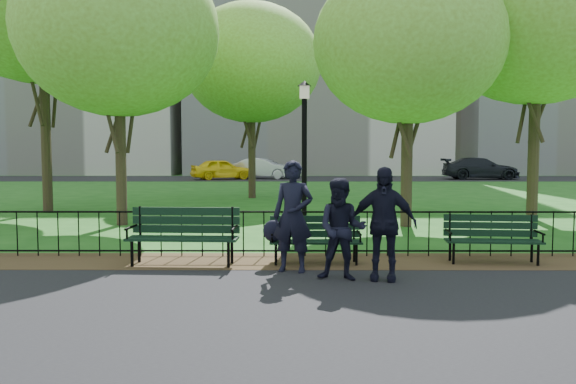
{
  "coord_description": "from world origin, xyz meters",
  "views": [
    {
      "loc": [
        -0.49,
        -8.78,
        2.02
      ],
      "look_at": [
        -0.53,
        1.5,
        1.3
      ],
      "focal_mm": 35.0,
      "sensor_mm": 36.0,
      "label": 1
    }
  ],
  "objects_px": {
    "lamppost": "(304,152)",
    "person_mid": "(342,229)",
    "park_bench_main": "(299,233)",
    "tree_near_w": "(118,31)",
    "person_left": "(293,216)",
    "sedan_silver": "(264,168)",
    "tree_near_e": "(408,43)",
    "person_right": "(383,224)",
    "sedan_dark": "(481,168)",
    "tree_far_c": "(252,63)",
    "park_bench_right_a": "(492,233)",
    "park_bench_left_a": "(184,230)",
    "taxi": "(222,169)",
    "tree_mid_e": "(538,13)"
  },
  "relations": [
    {
      "from": "tree_near_e",
      "to": "sedan_dark",
      "type": "distance_m",
      "value": 29.63
    },
    {
      "from": "lamppost",
      "to": "sedan_dark",
      "type": "distance_m",
      "value": 32.16
    },
    {
      "from": "sedan_silver",
      "to": "tree_far_c",
      "type": "bearing_deg",
      "value": -163.31
    },
    {
      "from": "taxi",
      "to": "lamppost",
      "type": "bearing_deg",
      "value": 167.72
    },
    {
      "from": "tree_mid_e",
      "to": "taxi",
      "type": "distance_m",
      "value": 28.66
    },
    {
      "from": "park_bench_left_a",
      "to": "person_right",
      "type": "xyz_separation_m",
      "value": [
        3.38,
        -1.24,
        0.27
      ]
    },
    {
      "from": "park_bench_left_a",
      "to": "park_bench_right_a",
      "type": "height_order",
      "value": "park_bench_left_a"
    },
    {
      "from": "tree_near_w",
      "to": "tree_mid_e",
      "type": "relative_size",
      "value": 0.87
    },
    {
      "from": "tree_near_e",
      "to": "park_bench_right_a",
      "type": "bearing_deg",
      "value": -84.45
    },
    {
      "from": "park_bench_main",
      "to": "person_mid",
      "type": "bearing_deg",
      "value": -63.84
    },
    {
      "from": "lamppost",
      "to": "person_right",
      "type": "distance_m",
      "value": 5.05
    },
    {
      "from": "lamppost",
      "to": "person_left",
      "type": "relative_size",
      "value": 1.98
    },
    {
      "from": "sedan_silver",
      "to": "sedan_dark",
      "type": "xyz_separation_m",
      "value": [
        16.47,
        -0.93,
        0.02
      ]
    },
    {
      "from": "lamppost",
      "to": "tree_near_w",
      "type": "bearing_deg",
      "value": 158.05
    },
    {
      "from": "park_bench_main",
      "to": "sedan_silver",
      "type": "height_order",
      "value": "sedan_silver"
    },
    {
      "from": "person_right",
      "to": "sedan_dark",
      "type": "distance_m",
      "value": 36.09
    },
    {
      "from": "tree_far_c",
      "to": "person_left",
      "type": "bearing_deg",
      "value": -83.61
    },
    {
      "from": "park_bench_right_a",
      "to": "lamppost",
      "type": "height_order",
      "value": "lamppost"
    },
    {
      "from": "park_bench_left_a",
      "to": "lamppost",
      "type": "xyz_separation_m",
      "value": [
        2.26,
        3.54,
        1.4
      ]
    },
    {
      "from": "tree_near_e",
      "to": "sedan_dark",
      "type": "xyz_separation_m",
      "value": [
        11.23,
        27.11,
        -4.15
      ]
    },
    {
      "from": "lamppost",
      "to": "park_bench_right_a",
      "type": "bearing_deg",
      "value": -45.31
    },
    {
      "from": "tree_far_c",
      "to": "sedan_silver",
      "type": "bearing_deg",
      "value": 91.09
    },
    {
      "from": "person_mid",
      "to": "sedan_dark",
      "type": "distance_m",
      "value": 36.35
    },
    {
      "from": "person_mid",
      "to": "sedan_silver",
      "type": "distance_m",
      "value": 34.74
    },
    {
      "from": "park_bench_left_a",
      "to": "person_right",
      "type": "relative_size",
      "value": 1.12
    },
    {
      "from": "park_bench_right_a",
      "to": "person_left",
      "type": "relative_size",
      "value": 0.92
    },
    {
      "from": "park_bench_main",
      "to": "person_mid",
      "type": "relative_size",
      "value": 1.1
    },
    {
      "from": "tree_mid_e",
      "to": "sedan_silver",
      "type": "bearing_deg",
      "value": 109.48
    },
    {
      "from": "park_bench_right_a",
      "to": "tree_near_e",
      "type": "xyz_separation_m",
      "value": [
        -0.5,
        5.17,
        4.43
      ]
    },
    {
      "from": "tree_near_e",
      "to": "person_right",
      "type": "xyz_separation_m",
      "value": [
        -1.73,
        -6.57,
        -4.07
      ]
    },
    {
      "from": "tree_near_e",
      "to": "tree_far_c",
      "type": "height_order",
      "value": "tree_far_c"
    },
    {
      "from": "park_bench_right_a",
      "to": "tree_near_w",
      "type": "bearing_deg",
      "value": 152.41
    },
    {
      "from": "person_mid",
      "to": "sedan_silver",
      "type": "relative_size",
      "value": 0.33
    },
    {
      "from": "park_bench_right_a",
      "to": "tree_far_c",
      "type": "relative_size",
      "value": 0.2
    },
    {
      "from": "tree_near_w",
      "to": "person_mid",
      "type": "height_order",
      "value": "tree_near_w"
    },
    {
      "from": "person_mid",
      "to": "person_left",
      "type": "bearing_deg",
      "value": 152.93
    },
    {
      "from": "tree_mid_e",
      "to": "taxi",
      "type": "height_order",
      "value": "tree_mid_e"
    },
    {
      "from": "person_mid",
      "to": "park_bench_left_a",
      "type": "bearing_deg",
      "value": 167.41
    },
    {
      "from": "park_bench_main",
      "to": "park_bench_left_a",
      "type": "xyz_separation_m",
      "value": [
        -2.08,
        -0.03,
        0.07
      ]
    },
    {
      "from": "park_bench_left_a",
      "to": "tree_near_e",
      "type": "relative_size",
      "value": 0.28
    },
    {
      "from": "park_bench_main",
      "to": "tree_near_e",
      "type": "relative_size",
      "value": 0.25
    },
    {
      "from": "person_left",
      "to": "sedan_silver",
      "type": "height_order",
      "value": "person_left"
    },
    {
      "from": "park_bench_main",
      "to": "park_bench_right_a",
      "type": "distance_m",
      "value": 3.53
    },
    {
      "from": "tree_near_w",
      "to": "person_mid",
      "type": "distance_m",
      "value": 9.9
    },
    {
      "from": "tree_near_w",
      "to": "tree_far_c",
      "type": "relative_size",
      "value": 0.9
    },
    {
      "from": "sedan_silver",
      "to": "tree_near_e",
      "type": "bearing_deg",
      "value": -153.81
    },
    {
      "from": "lamppost",
      "to": "person_mid",
      "type": "xyz_separation_m",
      "value": [
        0.47,
        -4.81,
        -1.22
      ]
    },
    {
      "from": "tree_near_w",
      "to": "person_left",
      "type": "relative_size",
      "value": 4.09
    },
    {
      "from": "park_bench_right_a",
      "to": "sedan_silver",
      "type": "height_order",
      "value": "sedan_silver"
    },
    {
      "from": "tree_mid_e",
      "to": "sedan_dark",
      "type": "distance_m",
      "value": 27.06
    }
  ]
}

